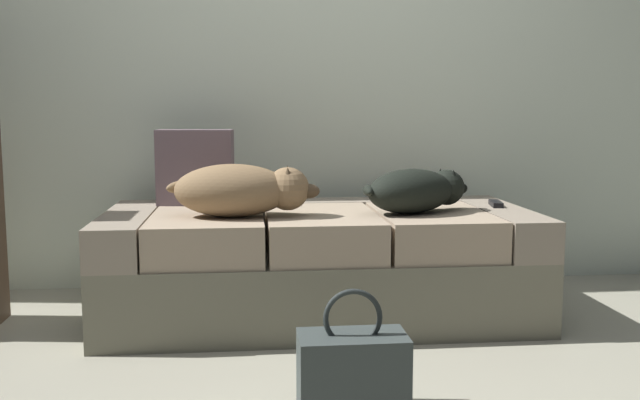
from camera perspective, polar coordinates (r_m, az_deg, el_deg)
back_wall at (r=3.71m, az=-1.17°, el=15.07°), size 6.40×0.10×2.80m
couch at (r=3.11m, az=-0.10°, el=-5.09°), size 1.81×0.88×0.46m
dog_tan at (r=2.88m, az=-6.26°, el=0.80°), size 0.63×0.30×0.21m
dog_dark at (r=3.00m, az=7.78°, el=0.77°), size 0.52×0.38×0.19m
tv_remote at (r=3.29m, az=13.89°, el=-0.28°), size 0.07×0.16×0.02m
throw_pillow at (r=3.28m, az=-9.95°, el=2.59°), size 0.35×0.15×0.34m
handbag at (r=2.16m, az=2.62°, el=-13.60°), size 0.32×0.18×0.38m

